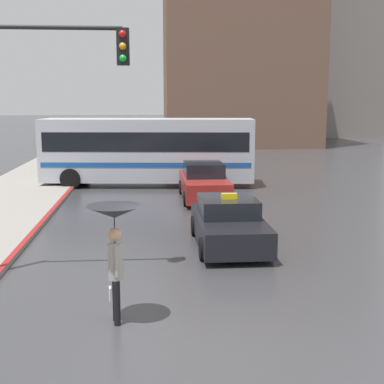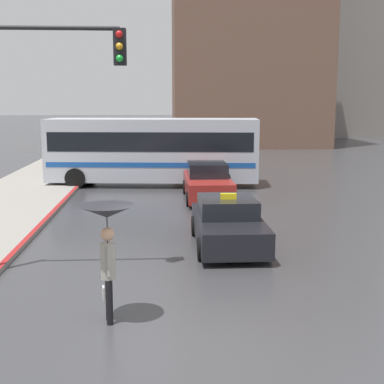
{
  "view_description": "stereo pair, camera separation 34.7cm",
  "coord_description": "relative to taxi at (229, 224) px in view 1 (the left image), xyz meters",
  "views": [
    {
      "loc": [
        -0.87,
        -8.29,
        4.07
      ],
      "look_at": [
        0.41,
        7.31,
        1.4
      ],
      "focal_mm": 50.0,
      "sensor_mm": 36.0,
      "label": 1
    },
    {
      "loc": [
        -0.52,
        -8.32,
        4.07
      ],
      "look_at": [
        0.41,
        7.31,
        1.4
      ],
      "focal_mm": 50.0,
      "sensor_mm": 36.0,
      "label": 2
    }
  ],
  "objects": [
    {
      "name": "traffic_light",
      "position": [
        -4.89,
        -2.29,
        3.51
      ],
      "size": [
        3.78,
        0.38,
        5.96
      ],
      "color": "black",
      "rests_on": "ground_plane"
    },
    {
      "name": "sedan_red",
      "position": [
        0.06,
        7.35,
        0.06
      ],
      "size": [
        1.91,
        4.62,
        1.52
      ],
      "rotation": [
        0.0,
        0.0,
        3.14
      ],
      "color": "maroon",
      "rests_on": "ground_plane"
    },
    {
      "name": "city_bus",
      "position": [
        -2.26,
        11.31,
        1.16
      ],
      "size": [
        10.3,
        3.47,
        3.23
      ],
      "rotation": [
        0.0,
        0.0,
        1.47
      ],
      "color": "#B2B7C1",
      "rests_on": "ground_plane"
    },
    {
      "name": "taxi",
      "position": [
        0.0,
        0.0,
        0.0
      ],
      "size": [
        1.91,
        4.2,
        1.52
      ],
      "rotation": [
        0.0,
        0.0,
        3.14
      ],
      "color": "black",
      "rests_on": "ground_plane"
    },
    {
      "name": "ground_plane",
      "position": [
        -1.37,
        -6.35,
        -0.63
      ],
      "size": [
        300.0,
        300.0,
        0.0
      ],
      "primitive_type": "plane",
      "color": "#38383A"
    },
    {
      "name": "building_tower_far",
      "position": [
        16.98,
        47.73,
        12.81
      ],
      "size": [
        14.56,
        8.42,
        26.88
      ],
      "color": "gray",
      "rests_on": "ground_plane"
    },
    {
      "name": "building_tower_near",
      "position": [
        6.13,
        34.6,
        12.33
      ],
      "size": [
        13.55,
        9.25,
        25.92
      ],
      "color": "brown",
      "rests_on": "ground_plane"
    },
    {
      "name": "pedestrian_with_umbrella",
      "position": [
        -2.87,
        -5.17,
        1.15
      ],
      "size": [
        1.0,
        1.0,
        2.22
      ],
      "rotation": [
        0.0,
        0.0,
        1.74
      ],
      "color": "black",
      "rests_on": "ground_plane"
    }
  ]
}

